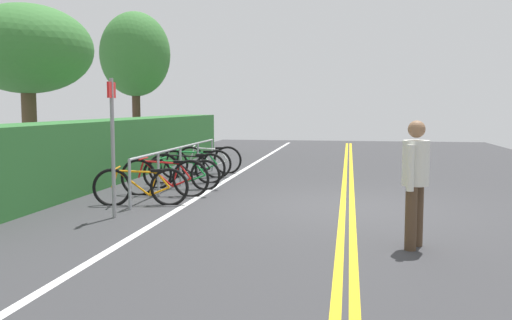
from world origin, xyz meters
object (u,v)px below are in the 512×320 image
(bicycle_3, at_px, (187,168))
(sign_post_near, at_px, (113,134))
(bike_rack, at_px, (180,157))
(pedestrian, at_px, (415,176))
(bicycle_5, at_px, (209,160))
(bicycle_2, at_px, (181,174))
(tree_mid, at_px, (27,50))
(bicycle_1, at_px, (165,177))
(bicycle_4, at_px, (196,164))
(bicycle_0, at_px, (141,187))
(tree_far_right, at_px, (135,55))

(bicycle_3, xyz_separation_m, sign_post_near, (-3.96, -0.00, 0.96))
(bike_rack, xyz_separation_m, pedestrian, (-4.66, -4.39, 0.25))
(bicycle_3, bearing_deg, bicycle_5, -0.99)
(bicycle_3, height_order, sign_post_near, sign_post_near)
(sign_post_near, bearing_deg, bike_rack, 0.32)
(bicycle_2, distance_m, tree_mid, 5.23)
(sign_post_near, bearing_deg, bicycle_1, -2.11)
(bicycle_4, xyz_separation_m, bicycle_5, (0.88, -0.11, 0.01))
(bicycle_4, relative_size, bicycle_5, 1.04)
(bicycle_0, bearing_deg, pedestrian, -117.39)
(pedestrian, xyz_separation_m, sign_post_near, (1.15, 4.38, 0.42))
(tree_mid, bearing_deg, bike_rack, -102.65)
(bicycle_5, xyz_separation_m, tree_far_right, (4.93, 3.90, 3.17))
(bike_rack, bearing_deg, bicycle_2, -160.63)
(bicycle_0, distance_m, sign_post_near, 1.48)
(bicycle_5, bearing_deg, bicycle_2, -177.96)
(bicycle_5, relative_size, tree_mid, 0.40)
(bicycle_5, height_order, tree_mid, tree_mid)
(bicycle_2, relative_size, tree_far_right, 0.34)
(bicycle_0, bearing_deg, bike_rack, 0.61)
(pedestrian, relative_size, sign_post_near, 0.72)
(bike_rack, relative_size, bicycle_2, 3.35)
(bicycle_0, xyz_separation_m, tree_far_right, (9.63, 3.87, 3.19))
(tree_far_right, bearing_deg, bicycle_3, -150.31)
(bike_rack, height_order, bicycle_3, bike_rack)
(bicycle_3, distance_m, bicycle_5, 1.86)
(bicycle_1, relative_size, bicycle_4, 1.03)
(bicycle_2, relative_size, bicycle_3, 1.01)
(bike_rack, height_order, bicycle_5, bike_rack)
(bicycle_5, distance_m, sign_post_near, 5.89)
(bicycle_5, bearing_deg, tree_far_right, 38.35)
(bicycle_1, height_order, pedestrian, pedestrian)
(bicycle_1, bearing_deg, bicycle_5, 0.75)
(bicycle_2, xyz_separation_m, bicycle_5, (2.72, 0.10, 0.04))
(pedestrian, bearing_deg, bicycle_4, 36.22)
(bicycle_5, relative_size, pedestrian, 1.07)
(sign_post_near, bearing_deg, tree_far_right, 19.80)
(pedestrian, bearing_deg, bicycle_1, 52.35)
(tree_far_right, bearing_deg, bicycle_1, -155.29)
(bicycle_3, xyz_separation_m, pedestrian, (-5.11, -4.38, 0.55))
(bicycle_0, height_order, bicycle_3, bicycle_3)
(bicycle_3, bearing_deg, pedestrian, -139.42)
(bicycle_1, bearing_deg, bike_rack, 4.21)
(bicycle_0, relative_size, tree_far_right, 0.33)
(bike_rack, bearing_deg, bicycle_0, -179.39)
(bike_rack, relative_size, pedestrian, 3.68)
(bike_rack, distance_m, pedestrian, 6.41)
(tree_mid, relative_size, tree_far_right, 0.83)
(tree_mid, bearing_deg, bicycle_5, -71.52)
(bicycle_0, distance_m, tree_far_right, 10.86)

